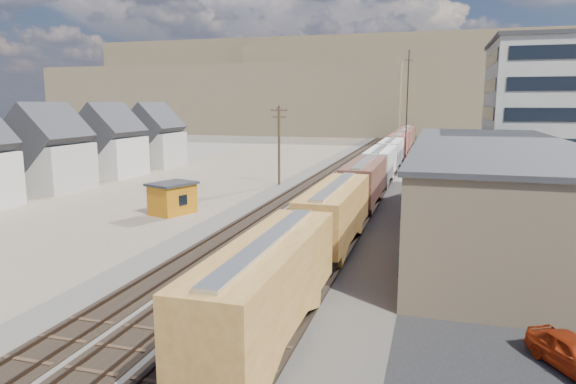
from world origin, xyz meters
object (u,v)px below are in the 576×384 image
(maintenance_shed, at_px, (172,198))
(parked_car_blue, at_px, (527,196))
(freight_train, at_px, (386,157))
(parked_car_red, at_px, (574,355))
(utility_pole_north, at_px, (279,144))

(maintenance_shed, bearing_deg, parked_car_blue, 24.33)
(freight_train, xyz_separation_m, parked_car_red, (12.27, -52.08, -2.09))
(freight_train, xyz_separation_m, maintenance_shed, (-16.96, -30.58, -1.25))
(freight_train, bearing_deg, parked_car_blue, -44.39)
(freight_train, xyz_separation_m, parked_car_blue, (16.01, -15.67, -1.98))
(utility_pole_north, height_order, parked_car_blue, utility_pole_north)
(freight_train, distance_m, parked_car_blue, 22.49)
(utility_pole_north, height_order, maintenance_shed, utility_pole_north)
(parked_car_red, xyz_separation_m, parked_car_blue, (3.74, 36.40, 0.10))
(utility_pole_north, bearing_deg, freight_train, 43.20)
(freight_train, xyz_separation_m, utility_pole_north, (-12.30, -11.55, 2.50))
(freight_train, distance_m, maintenance_shed, 34.99)
(parked_car_red, bearing_deg, utility_pole_north, 91.33)
(utility_pole_north, distance_m, parked_car_red, 47.61)
(maintenance_shed, relative_size, parked_car_red, 1.20)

